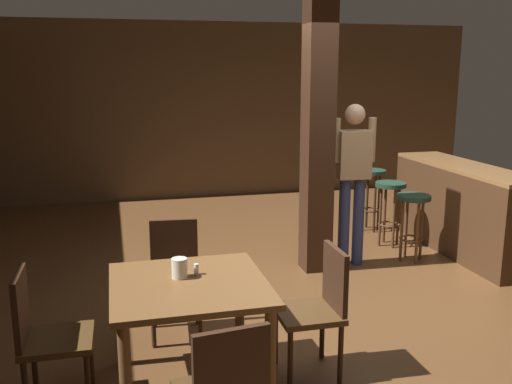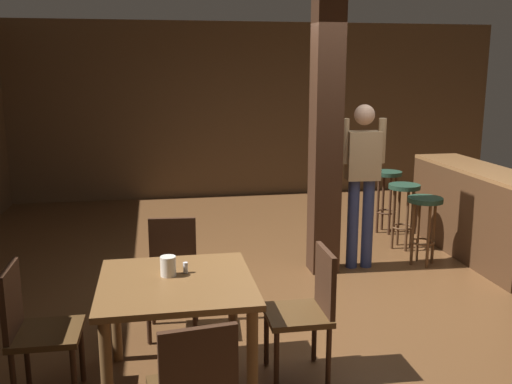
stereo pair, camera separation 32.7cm
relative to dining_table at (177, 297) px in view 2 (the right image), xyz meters
name	(u,v)px [view 2 (the right image)]	position (x,y,z in m)	size (l,w,h in m)	color
ground_plane	(348,296)	(1.62, 1.26, -0.63)	(10.80, 10.80, 0.00)	brown
wall_back	(260,110)	(1.62, 5.76, 0.77)	(8.00, 0.10, 2.80)	brown
pillar	(326,137)	(1.59, 1.98, 0.77)	(0.28, 0.28, 2.80)	#382114
dining_table	(177,297)	(0.00, 0.00, 0.00)	(0.99, 0.99, 0.74)	brown
chair_east	(308,306)	(0.87, -0.02, -0.12)	(0.42, 0.42, 0.89)	#4C3319
chair_west	(33,326)	(-0.89, -0.01, -0.12)	(0.43, 0.43, 0.89)	#4C3319
chair_north	(173,269)	(0.00, 0.86, -0.12)	(0.46, 0.46, 0.89)	#4C3319
napkin_cup	(168,266)	(-0.05, 0.10, 0.18)	(0.10, 0.10, 0.13)	silver
salt_shaker	(186,268)	(0.07, 0.13, 0.15)	(0.03, 0.03, 0.07)	silver
standing_person	(362,174)	(2.00, 2.01, 0.38)	(0.47, 0.22, 1.72)	tan
bar_counter	(471,212)	(3.33, 2.12, -0.11)	(0.56, 2.15, 1.01)	brown
bar_stool_near	(424,214)	(2.70, 1.97, -0.06)	(0.37, 0.37, 0.74)	#1E3828
bar_stool_mid	(404,200)	(2.72, 2.53, -0.05)	(0.36, 0.36, 0.77)	#1E3828
bar_stool_far	(387,187)	(2.79, 3.20, -0.03)	(0.35, 0.35, 0.80)	#1E3828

